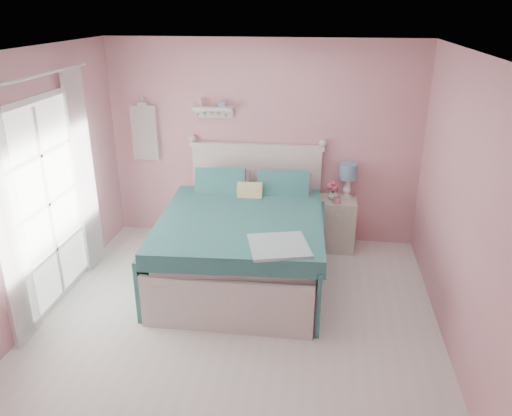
% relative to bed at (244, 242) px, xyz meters
% --- Properties ---
extents(floor, '(4.50, 4.50, 0.00)m').
position_rel_bed_xyz_m(floor, '(0.07, -1.12, -0.43)').
color(floor, silver).
rests_on(floor, ground).
extents(room_shell, '(4.50, 4.50, 4.50)m').
position_rel_bed_xyz_m(room_shell, '(0.07, -1.12, 1.16)').
color(room_shell, '#CD828D').
rests_on(room_shell, floor).
extents(bed, '(1.87, 2.29, 1.30)m').
position_rel_bed_xyz_m(bed, '(0.00, 0.00, 0.00)').
color(bed, silver).
rests_on(bed, floor).
extents(nightstand, '(0.47, 0.46, 0.67)m').
position_rel_bed_xyz_m(nightstand, '(1.07, 0.88, -0.09)').
color(nightstand, beige).
rests_on(nightstand, floor).
extents(table_lamp, '(0.22, 0.22, 0.44)m').
position_rel_bed_xyz_m(table_lamp, '(1.18, 0.99, 0.56)').
color(table_lamp, white).
rests_on(table_lamp, nightstand).
extents(vase, '(0.17, 0.17, 0.14)m').
position_rel_bed_xyz_m(vase, '(1.00, 0.86, 0.32)').
color(vase, silver).
rests_on(vase, nightstand).
extents(teacup, '(0.13, 0.13, 0.08)m').
position_rel_bed_xyz_m(teacup, '(1.05, 0.73, 0.29)').
color(teacup, '#C2828E').
rests_on(teacup, nightstand).
extents(roses, '(0.14, 0.11, 0.12)m').
position_rel_bed_xyz_m(roses, '(1.00, 0.86, 0.43)').
color(roses, '#DE4C70').
rests_on(roses, vase).
extents(wall_shelf, '(0.50, 0.15, 0.25)m').
position_rel_bed_xyz_m(wall_shelf, '(-0.55, 1.07, 1.31)').
color(wall_shelf, silver).
rests_on(wall_shelf, room_shell).
extents(hanging_dress, '(0.34, 0.03, 0.72)m').
position_rel_bed_xyz_m(hanging_dress, '(-1.48, 1.06, 0.97)').
color(hanging_dress, white).
rests_on(hanging_dress, room_shell).
extents(french_door, '(0.04, 1.32, 2.16)m').
position_rel_bed_xyz_m(french_door, '(-1.90, -0.72, 0.65)').
color(french_door, silver).
rests_on(french_door, floor).
extents(curtain_near, '(0.04, 0.40, 2.32)m').
position_rel_bed_xyz_m(curtain_near, '(-1.84, -1.47, 0.75)').
color(curtain_near, white).
rests_on(curtain_near, floor).
extents(curtain_far, '(0.04, 0.40, 2.32)m').
position_rel_bed_xyz_m(curtain_far, '(-1.84, 0.02, 0.75)').
color(curtain_far, white).
rests_on(curtain_far, floor).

